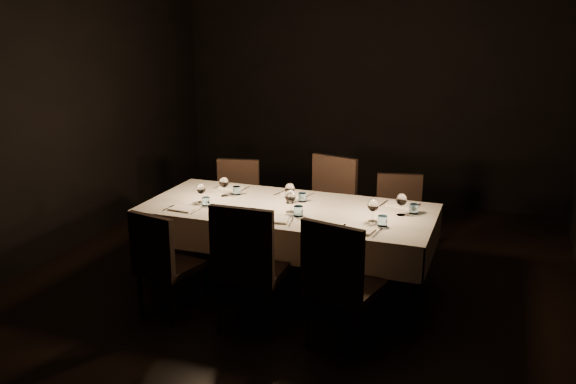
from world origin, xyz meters
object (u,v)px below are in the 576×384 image
(chair_far_right, at_px, (399,217))
(chair_near_center, at_px, (249,262))
(chair_far_left, at_px, (237,200))
(chair_near_left, at_px, (162,259))
(chair_near_right, at_px, (340,280))
(dining_table, at_px, (288,215))
(chair_far_center, at_px, (327,205))

(chair_far_right, bearing_deg, chair_near_center, -129.75)
(chair_far_left, xyz_separation_m, chair_far_right, (1.68, 0.07, -0.01))
(chair_near_left, xyz_separation_m, chair_far_left, (-0.09, 1.63, 0.01))
(chair_near_left, height_order, chair_far_right, chair_far_right)
(chair_near_left, bearing_deg, chair_near_right, -168.30)
(chair_near_right, distance_m, chair_far_left, 2.26)
(dining_table, bearing_deg, chair_far_right, 45.52)
(chair_near_left, relative_size, chair_far_center, 0.87)
(chair_far_right, bearing_deg, dining_table, -147.09)
(chair_far_left, xyz_separation_m, chair_far_center, (0.98, 0.01, 0.05))
(chair_near_right, height_order, chair_far_center, chair_far_center)
(chair_near_center, height_order, chair_far_left, chair_near_center)
(chair_far_center, bearing_deg, dining_table, -84.58)
(chair_near_left, distance_m, chair_far_center, 1.87)
(chair_near_left, height_order, chair_far_left, chair_far_left)
(chair_near_center, distance_m, chair_far_center, 1.61)
(dining_table, bearing_deg, chair_far_center, 80.78)
(dining_table, height_order, chair_far_left, chair_far_left)
(chair_near_left, relative_size, chair_near_center, 0.87)
(dining_table, relative_size, chair_near_left, 2.80)
(chair_near_center, bearing_deg, chair_far_center, -96.58)
(chair_far_center, distance_m, chair_far_right, 0.71)
(chair_near_left, distance_m, chair_far_left, 1.63)
(chair_near_right, xyz_separation_m, chair_far_right, (0.12, 1.70, -0.05))
(chair_near_left, relative_size, chair_near_right, 0.89)
(chair_near_center, height_order, chair_far_center, chair_near_center)
(chair_near_right, distance_m, chair_far_right, 1.70)
(chair_near_left, distance_m, chair_far_right, 2.33)
(chair_far_left, bearing_deg, chair_far_center, -11.35)
(chair_near_right, xyz_separation_m, chair_far_center, (-0.58, 1.64, 0.01))
(chair_far_left, bearing_deg, chair_near_center, -74.51)
(chair_far_right, bearing_deg, chair_far_center, 171.78)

